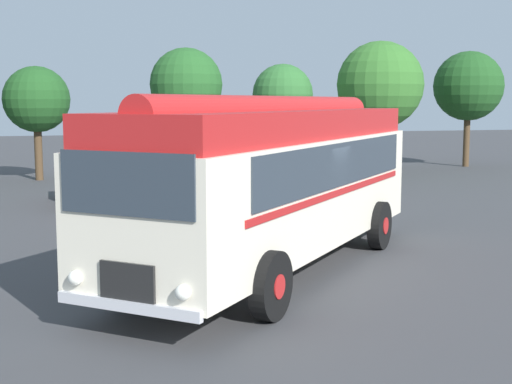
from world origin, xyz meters
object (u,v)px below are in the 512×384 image
Objects in this scene: car_mid_left at (173,174)px; car_far_right at (326,169)px; vintage_bus at (276,177)px; car_mid_right at (248,171)px; car_near_left at (96,178)px.

car_far_right is at bearing 0.17° from car_mid_left.
vintage_bus is 12.75m from car_far_right.
car_mid_left is at bearing 91.01° from vintage_bus.
car_mid_left and car_mid_right have the same top height.
car_near_left and car_mid_right have the same top height.
car_mid_right is (2.60, 11.70, -1.05)m from vintage_bus.
car_mid_left is 5.76m from car_far_right.
car_near_left is (-2.92, 10.76, -1.05)m from vintage_bus.
vintage_bus reaches higher than car_mid_left.
car_far_right is at bearing -5.23° from car_mid_right.
car_near_left is 0.98× the size of car_mid_left.
car_near_left is 0.97× the size of car_far_right.
car_mid_right is at bearing 5.87° from car_mid_left.
vintage_bus is 12.03m from car_mid_right.
car_mid_right is at bearing 174.77° from car_far_right.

